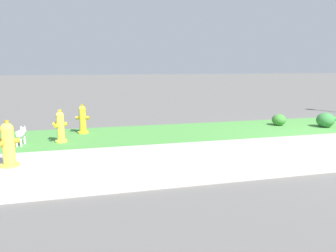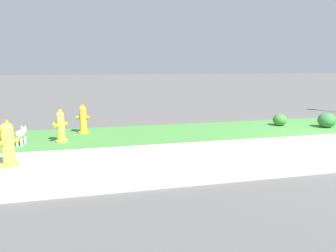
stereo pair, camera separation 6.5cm
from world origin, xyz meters
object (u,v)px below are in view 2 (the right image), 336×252
at_px(fire_hydrant_at_driveway, 83,119).
at_px(shrub_bush_far_verge, 327,120).
at_px(fire_hydrant_far_end, 60,126).
at_px(fire_hydrant_mid_block, 8,144).
at_px(small_white_dog, 21,134).
at_px(shrub_bush_mid_verge, 280,120).

relative_size(fire_hydrant_at_driveway, shrub_bush_far_verge, 1.56).
bearing_deg(fire_hydrant_far_end, fire_hydrant_mid_block, -164.49).
bearing_deg(fire_hydrant_far_end, fire_hydrant_at_driveway, 10.78).
xyz_separation_m(small_white_dog, shrub_bush_mid_verge, (6.93, 0.69, -0.08)).
height_order(small_white_dog, shrub_bush_far_verge, shrub_bush_far_verge).
distance_m(fire_hydrant_at_driveway, fire_hydrant_mid_block, 2.92).
height_order(fire_hydrant_far_end, fire_hydrant_at_driveway, fire_hydrant_at_driveway).
bearing_deg(small_white_dog, shrub_bush_far_verge, -82.11).
xyz_separation_m(fire_hydrant_at_driveway, shrub_bush_mid_verge, (5.59, -0.29, -0.20)).
xyz_separation_m(fire_hydrant_at_driveway, fire_hydrant_mid_block, (-1.26, -2.64, 0.03)).
distance_m(fire_hydrant_far_end, shrub_bush_far_verge, 7.22).
bearing_deg(small_white_dog, fire_hydrant_at_driveway, -46.54).
relative_size(fire_hydrant_at_driveway, small_white_dog, 1.41).
xyz_separation_m(fire_hydrant_mid_block, shrub_bush_mid_verge, (6.85, 2.34, -0.23)).
xyz_separation_m(fire_hydrant_far_end, shrub_bush_mid_verge, (6.09, 0.63, -0.19)).
height_order(fire_hydrant_far_end, fire_hydrant_mid_block, fire_hydrant_mid_block).
distance_m(small_white_dog, shrub_bush_mid_verge, 6.97).
xyz_separation_m(fire_hydrant_at_driveway, shrub_bush_far_verge, (6.72, -0.88, -0.16)).
distance_m(fire_hydrant_far_end, fire_hydrant_mid_block, 1.88).
bearing_deg(shrub_bush_far_verge, fire_hydrant_far_end, -179.66).
bearing_deg(shrub_bush_mid_verge, small_white_dog, -174.30).
height_order(fire_hydrant_at_driveway, shrub_bush_mid_verge, fire_hydrant_at_driveway).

